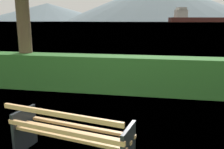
% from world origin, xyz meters
% --- Properties ---
extents(water_surface, '(620.00, 620.00, 0.00)m').
position_xyz_m(water_surface, '(0.00, 309.31, 0.00)').
color(water_surface, slate).
rests_on(water_surface, ground_plane).
extents(park_bench, '(1.89, 0.91, 0.87)m').
position_xyz_m(park_bench, '(-0.01, -0.06, 0.43)').
color(park_bench, tan).
rests_on(park_bench, ground_plane).
extents(hedge_row, '(8.16, 0.71, 1.05)m').
position_xyz_m(hedge_row, '(0.00, 3.57, 0.52)').
color(hedge_row, '#2D6B28').
rests_on(hedge_row, ground_plane).
extents(cargo_ship_large, '(71.81, 30.02, 16.58)m').
position_xyz_m(cargo_ship_large, '(43.12, 295.95, 4.64)').
color(cargo_ship_large, '#471E19').
rests_on(cargo_ship_large, water_surface).
extents(distant_hills, '(813.18, 440.78, 88.66)m').
position_xyz_m(distant_hills, '(5.92, 569.66, 36.72)').
color(distant_hills, slate).
rests_on(distant_hills, ground_plane).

